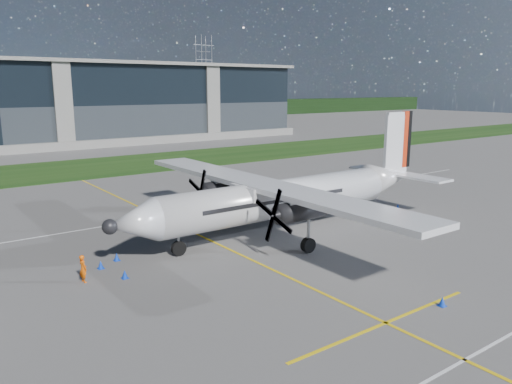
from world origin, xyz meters
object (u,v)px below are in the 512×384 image
at_px(safety_cone_stbdwing, 178,199).
at_px(safety_cone_nose_port, 125,274).
at_px(safety_cone_tail, 398,207).
at_px(pylon_east, 204,76).
at_px(safety_cone_fwd, 101,265).
at_px(safety_cone_portwing, 442,301).
at_px(ground_crew_person, 83,267).
at_px(turboprop_aircraft, 290,175).
at_px(safety_cone_nose_stbd, 117,257).

relative_size(safety_cone_stbdwing, safety_cone_nose_port, 1.00).
bearing_deg(safety_cone_nose_port, safety_cone_tail, 2.97).
bearing_deg(safety_cone_tail, pylon_east, 65.91).
height_order(safety_cone_stbdwing, safety_cone_fwd, same).
bearing_deg(safety_cone_nose_port, safety_cone_portwing, -48.56).
bearing_deg(safety_cone_tail, ground_crew_person, -178.97).
bearing_deg(safety_cone_tail, turboprop_aircraft, 178.30).
distance_m(ground_crew_person, safety_cone_portwing, 19.35).
xyz_separation_m(safety_cone_portwing, safety_cone_tail, (14.70, 14.32, 0.00)).
bearing_deg(turboprop_aircraft, safety_cone_nose_port, -172.84).
bearing_deg(safety_cone_stbdwing, safety_cone_portwing, -90.54).
relative_size(safety_cone_nose_port, safety_cone_fwd, 1.00).
xyz_separation_m(pylon_east, safety_cone_fwd, (-90.29, -141.13, -14.75)).
bearing_deg(pylon_east, safety_cone_tail, -114.09).
relative_size(safety_cone_nose_stbd, safety_cone_fwd, 1.00).
xyz_separation_m(safety_cone_nose_stbd, safety_cone_fwd, (-1.31, -0.82, 0.00)).
bearing_deg(ground_crew_person, turboprop_aircraft, -95.93).
bearing_deg(safety_cone_nose_stbd, turboprop_aircraft, -6.42).
bearing_deg(safety_cone_nose_stbd, pylon_east, 57.62).
relative_size(pylon_east, safety_cone_fwd, 60.00).
bearing_deg(safety_cone_portwing, safety_cone_nose_port, 131.44).
xyz_separation_m(ground_crew_person, safety_cone_fwd, (1.50, 1.52, -0.67)).
relative_size(safety_cone_nose_stbd, safety_cone_tail, 1.00).
xyz_separation_m(safety_cone_portwing, safety_cone_fwd, (-12.03, 15.34, 0.00)).
bearing_deg(safety_cone_stbdwing, safety_cone_tail, -45.21).
relative_size(safety_cone_stbdwing, safety_cone_portwing, 1.00).
height_order(safety_cone_stbdwing, safety_cone_nose_port, same).
relative_size(pylon_east, turboprop_aircraft, 1.03).
distance_m(pylon_east, safety_cone_nose_stbd, 166.80).
relative_size(turboprop_aircraft, safety_cone_tail, 58.19).
relative_size(ground_crew_person, safety_cone_nose_port, 3.67).
bearing_deg(safety_cone_stbdwing, ground_crew_person, -132.52).
height_order(turboprop_aircraft, safety_cone_tail, turboprop_aircraft).
height_order(turboprop_aircraft, safety_cone_fwd, turboprop_aircraft).
relative_size(pylon_east, safety_cone_nose_port, 60.00).
distance_m(safety_cone_stbdwing, safety_cone_nose_port, 19.75).
bearing_deg(safety_cone_nose_stbd, safety_cone_stbdwing, 49.15).
height_order(pylon_east, safety_cone_nose_stbd, pylon_east).
distance_m(safety_cone_stbdwing, safety_cone_fwd, 18.28).
relative_size(ground_crew_person, safety_cone_nose_stbd, 3.67).
height_order(safety_cone_tail, safety_cone_fwd, same).
distance_m(safety_cone_stbdwing, safety_cone_nose_stbd, 16.80).
relative_size(safety_cone_nose_stbd, safety_cone_nose_port, 1.00).
bearing_deg(turboprop_aircraft, safety_cone_stbdwing, 98.02).
xyz_separation_m(safety_cone_tail, safety_cone_fwd, (-26.73, 1.01, 0.00)).
bearing_deg(safety_cone_stbdwing, safety_cone_fwd, -132.29).
distance_m(safety_cone_portwing, safety_cone_tail, 20.53).
distance_m(safety_cone_nose_stbd, safety_cone_tail, 25.49).
bearing_deg(pylon_east, safety_cone_portwing, -116.57).
xyz_separation_m(safety_cone_stbdwing, safety_cone_tail, (14.43, -14.54, 0.00)).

